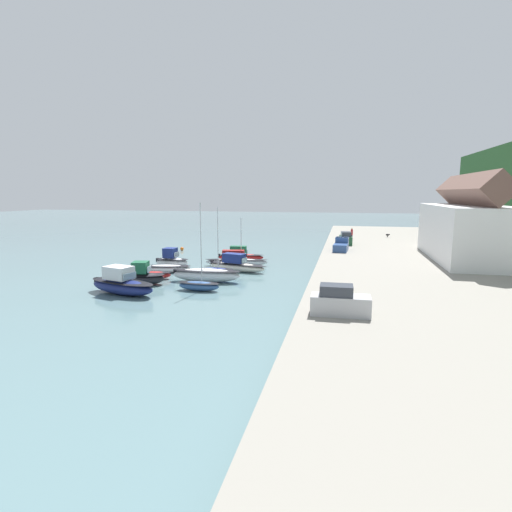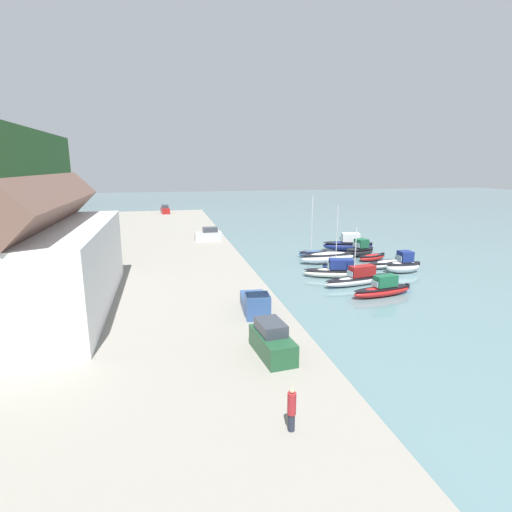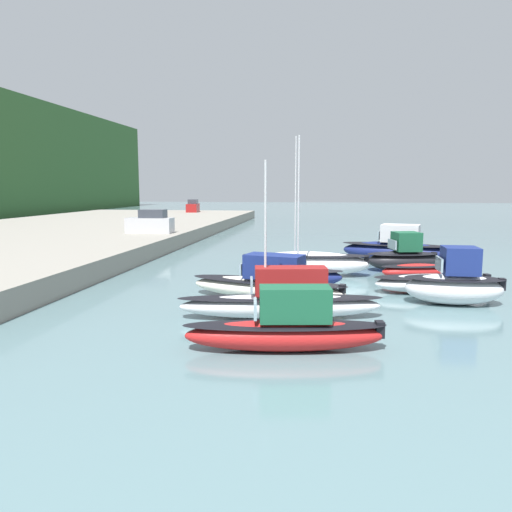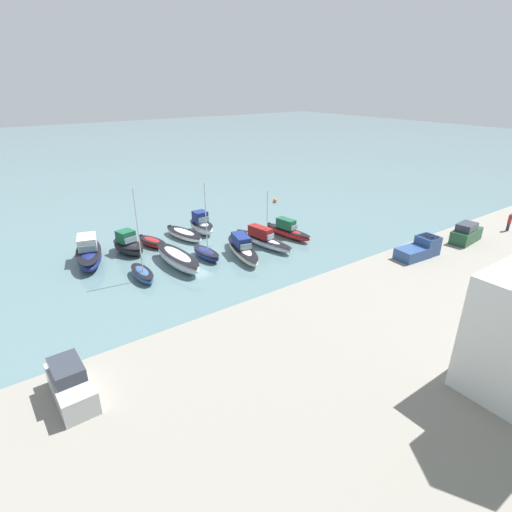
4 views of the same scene
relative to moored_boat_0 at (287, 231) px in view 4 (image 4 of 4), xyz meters
The scene contains 18 objects.
ground_plane 11.53m from the moored_boat_0, ahead, with size 320.00×320.00×0.00m, color slate.
quay_promenade 28.89m from the moored_boat_0, 66.86° to the left, with size 124.72×29.67×1.30m.
moored_boat_0 is the anchor object (origin of this frame).
moored_boat_1 4.20m from the moored_boat_0, ahead, with size 2.94×8.80×6.58m.
moored_boat_2 7.77m from the moored_boat_0, 11.29° to the left, with size 3.95×8.32×2.24m.
moored_boat_3 11.19m from the moored_boat_0, ahead, with size 1.79×4.47×8.26m.
moored_boat_4 14.48m from the moored_boat_0, ahead, with size 2.45×8.00×1.54m.
moored_boat_5 18.49m from the moored_boat_0, ahead, with size 1.60×4.41×8.95m.
moored_boat_6 10.68m from the moored_boat_0, 42.99° to the right, with size 2.18×4.57×2.73m.
moored_boat_7 12.47m from the moored_boat_0, 33.23° to the right, with size 3.14×6.49×0.97m.
moored_boat_8 16.00m from the moored_boat_0, 24.85° to the right, with size 2.67×4.66×0.92m.
moored_boat_9 18.52m from the moored_boat_0, 19.93° to the right, with size 3.20×5.06×2.56m.
moored_boat_10 22.42m from the moored_boat_0, 16.50° to the right, with size 4.44×8.18×2.77m.
parked_car_0 31.59m from the moored_boat_0, 28.02° to the left, with size 1.88×4.24×2.16m.
parked_car_2 19.65m from the moored_boat_0, 129.62° to the left, with size 4.36×2.23×2.16m.
pickup_truck_0 15.42m from the moored_boat_0, 109.30° to the left, with size 4.87×2.32×1.90m.
person_on_quay 25.72m from the moored_boat_0, 140.94° to the left, with size 0.40×0.40×2.14m.
mooring_buoy_0 15.01m from the moored_boat_0, 122.55° to the right, with size 0.61×0.61×0.61m.
Camera 4 is at (18.29, 36.46, 17.40)m, focal length 28.00 mm.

